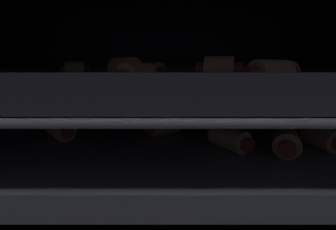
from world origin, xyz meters
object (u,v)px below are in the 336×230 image
object	(u,v)px
baking_tray_lower	(168,134)
oven_rack_upper	(168,89)
pig_in_blanket_upper_4	(283,72)
pig_in_blanket_upper_1	(125,70)
pig_in_blanket_lower_8	(130,103)
pig_in_blanket_lower_4	(322,137)
pig_in_blanket_upper_6	(219,71)
pig_in_blanket_lower_9	(219,110)
pig_in_blanket_lower_1	(164,125)
pig_in_blanket_upper_2	(137,76)
pig_in_blanket_upper_7	(270,75)
pig_in_blanket_upper_0	(76,70)
pig_in_blanket_lower_5	(229,138)
pig_in_blanket_upper_8	(268,68)
pig_in_blanket_lower_7	(210,102)
pig_in_blanket_lower_2	(132,109)
pig_in_blanket_lower_10	(286,142)
baking_tray_upper	(168,83)
pig_in_blanket_upper_3	(153,71)
pig_in_blanket_lower_0	(83,116)
pig_in_blanket_lower_3	(61,129)
oven_rack_lower	(168,140)
pig_in_blanket_lower_6	(93,104)

from	to	relation	value
baking_tray_lower	oven_rack_upper	distance (cm)	6.46
pig_in_blanket_upper_4	baking_tray_lower	bearing A→B (deg)	167.65
pig_in_blanket_upper_1	pig_in_blanket_lower_8	bearing A→B (deg)	97.77
pig_in_blanket_lower_4	pig_in_blanket_upper_4	bearing A→B (deg)	128.95
pig_in_blanket_upper_6	pig_in_blanket_upper_4	bearing A→B (deg)	9.84
pig_in_blanket_lower_9	pig_in_blanket_upper_1	distance (cm)	19.32
pig_in_blanket_lower_1	pig_in_blanket_upper_2	xyz separation A→B (cm)	(-2.46, -7.14, 6.86)
pig_in_blanket_lower_4	pig_in_blanket_upper_7	size ratio (longest dim) A/B	0.86
pig_in_blanket_upper_0	pig_in_blanket_upper_7	xyz separation A→B (cm)	(25.99, -19.45, -0.06)
pig_in_blanket_upper_0	pig_in_blanket_upper_2	distance (cm)	23.01
pig_in_blanket_lower_5	pig_in_blanket_upper_7	distance (cm)	8.07
pig_in_blanket_upper_2	pig_in_blanket_upper_7	distance (cm)	12.62
pig_in_blanket_lower_5	pig_in_blanket_upper_8	world-z (taller)	pig_in_blanket_upper_8
pig_in_blanket_lower_7	pig_in_blanket_upper_1	world-z (taller)	pig_in_blanket_upper_1
pig_in_blanket_upper_6	pig_in_blanket_lower_1	bearing A→B (deg)	157.88
pig_in_blanket_upper_6	pig_in_blanket_upper_8	world-z (taller)	same
pig_in_blanket_lower_2	pig_in_blanket_lower_10	xyz separation A→B (cm)	(19.31, -18.72, 0.02)
oven_rack_upper	baking_tray_upper	size ratio (longest dim) A/B	1.21
pig_in_blanket_upper_7	pig_in_blanket_upper_3	bearing A→B (deg)	130.65
pig_in_blanket_lower_8	pig_in_blanket_upper_4	xyz separation A→B (cm)	(22.10, -17.82, 6.79)
pig_in_blanket_lower_0	pig_in_blanket_lower_10	world-z (taller)	pig_in_blanket_lower_0
pig_in_blanket_lower_3	pig_in_blanket_upper_8	bearing A→B (deg)	24.80
pig_in_blanket_upper_2	pig_in_blanket_upper_3	xyz separation A→B (cm)	(0.65, 13.18, 0.10)
pig_in_blanket_lower_1	pig_in_blanket_lower_4	size ratio (longest dim) A/B	1.12
pig_in_blanket_lower_8	pig_in_blanket_upper_8	distance (cm)	27.65
pig_in_blanket_lower_7	pig_in_blanket_lower_8	distance (cm)	16.74
oven_rack_lower	pig_in_blanket_upper_4	distance (cm)	17.57
pig_in_blanket_lower_9	pig_in_blanket_upper_1	xyz separation A→B (cm)	(-15.25, -9.30, 7.36)
pig_in_blanket_upper_2	pig_in_blanket_upper_6	bearing A→B (deg)	26.73
pig_in_blanket_upper_8	pig_in_blanket_lower_9	bearing A→B (deg)	-165.93
pig_in_blanket_upper_4	baking_tray_upper	bearing A→B (deg)	167.65
oven_rack_lower	pig_in_blanket_upper_4	xyz separation A→B (cm)	(14.21, -3.11, 9.85)
pig_in_blanket_lower_3	pig_in_blanket_lower_0	bearing A→B (deg)	84.94
baking_tray_lower	pig_in_blanket_lower_10	size ratio (longest dim) A/B	8.42
pig_in_blanket_lower_0	pig_in_blanket_upper_1	distance (cm)	10.52
pig_in_blanket_upper_1	pig_in_blanket_lower_4	bearing A→B (deg)	-16.39
oven_rack_upper	pig_in_blanket_lower_9	bearing A→B (deg)	43.93
baking_tray_lower	pig_in_blanket_upper_8	size ratio (longest dim) A/B	8.48
pig_in_blanket_upper_2	pig_in_blanket_lower_6	bearing A→B (deg)	117.80
baking_tray_upper	pig_in_blanket_lower_1	bearing A→B (deg)	-106.12
pig_in_blanket_lower_7	pig_in_blanket_lower_8	world-z (taller)	same
pig_in_blanket_lower_8	pig_in_blanket_upper_6	xyz separation A→B (cm)	(13.82, -19.26, 7.04)
baking_tray_upper	pig_in_blanket_upper_4	distance (cm)	14.63
pig_in_blanket_lower_2	baking_tray_upper	bearing A→B (deg)	-55.67
pig_in_blanket_lower_7	pig_in_blanket_lower_10	distance (cm)	24.16
pig_in_blanket_lower_1	baking_tray_upper	size ratio (longest dim) A/B	0.13
pig_in_blanket_lower_3	pig_in_blanket_upper_7	distance (cm)	25.15
pig_in_blanket_lower_6	pig_in_blanket_upper_8	world-z (taller)	pig_in_blanket_upper_8
pig_in_blanket_lower_2	pig_in_blanket_upper_0	size ratio (longest dim) A/B	1.20
pig_in_blanket_lower_8	pig_in_blanket_lower_7	bearing A→B (deg)	1.56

